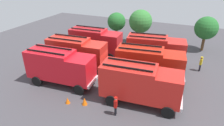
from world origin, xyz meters
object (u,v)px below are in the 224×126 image
object	(u,v)px
firefighter_3	(116,105)
traffic_cone_1	(85,101)
fire_truck_2	(77,52)
fire_truck_0	(60,66)
fire_truck_1	(140,83)
fire_truck_4	(95,41)
fire_truck_5	(155,49)
firefighter_2	(115,42)
firefighter_0	(126,48)
firefighter_1	(201,63)
tree_2	(206,28)
traffic_cone_0	(68,100)
tree_0	(116,22)
fire_truck_3	(149,63)
tree_1	(140,21)

from	to	relation	value
firefighter_3	traffic_cone_1	bearing A→B (deg)	-13.95
fire_truck_2	firefighter_3	size ratio (longest dim) A/B	4.16
fire_truck_0	fire_truck_2	world-z (taller)	same
fire_truck_1	fire_truck_4	xyz separation A→B (m)	(-8.73, 8.23, 0.00)
fire_truck_0	fire_truck_2	xyz separation A→B (m)	(-0.48, 3.87, 0.00)
fire_truck_5	firefighter_2	bearing A→B (deg)	145.99
firefighter_0	firefighter_1	bearing A→B (deg)	131.64
traffic_cone_1	firefighter_3	bearing A→B (deg)	-2.62
firefighter_1	tree_2	size ratio (longest dim) A/B	0.36
fire_truck_5	fire_truck_4	bearing A→B (deg)	173.08
firefighter_1	firefighter_2	bearing A→B (deg)	0.57
firefighter_1	firefighter_3	size ratio (longest dim) A/B	1.04
firefighter_1	traffic_cone_0	distance (m)	15.96
firefighter_2	tree_0	bearing A→B (deg)	119.26
fire_truck_4	tree_0	world-z (taller)	tree_0
fire_truck_2	fire_truck_5	xyz separation A→B (m)	(8.50, 4.59, 0.00)
fire_truck_2	firefighter_3	bearing A→B (deg)	-43.27
fire_truck_3	firefighter_1	size ratio (longest dim) A/B	4.05
fire_truck_1	firefighter_2	xyz separation A→B (m)	(-7.16, 11.65, -1.20)
tree_1	fire_truck_0	bearing A→B (deg)	-105.61
fire_truck_5	firefighter_1	world-z (taller)	fire_truck_5
fire_truck_5	firefighter_3	xyz separation A→B (m)	(-0.87, -10.78, -1.16)
firefighter_3	tree_2	distance (m)	19.69
firefighter_3	firefighter_2	bearing A→B (deg)	-78.73
tree_1	tree_0	bearing A→B (deg)	173.56
tree_1	firefighter_3	bearing A→B (deg)	-80.23
fire_truck_3	tree_1	bearing A→B (deg)	103.42
fire_truck_1	fire_truck_3	size ratio (longest dim) A/B	0.99
fire_truck_4	traffic_cone_1	distance (m)	11.41
fire_truck_4	traffic_cone_1	bearing A→B (deg)	-70.83
traffic_cone_1	fire_truck_2	bearing A→B (deg)	126.77
fire_truck_0	fire_truck_1	world-z (taller)	same
fire_truck_4	fire_truck_1	bearing A→B (deg)	-46.44
tree_0	fire_truck_3	bearing A→B (deg)	-53.26
fire_truck_5	traffic_cone_1	world-z (taller)	fire_truck_5
tree_0	traffic_cone_0	bearing A→B (deg)	-82.04
fire_truck_4	firefighter_1	distance (m)	13.76
firefighter_3	traffic_cone_0	xyz separation A→B (m)	(-4.65, -0.31, -0.69)
fire_truck_2	fire_truck_4	bearing A→B (deg)	82.57
tree_1	traffic_cone_0	distance (m)	17.98
firefighter_2	tree_1	bearing A→B (deg)	58.53
fire_truck_5	traffic_cone_0	distance (m)	12.52
fire_truck_1	fire_truck_5	world-z (taller)	same
fire_truck_2	fire_truck_5	bearing A→B (deg)	24.15
firefighter_2	tree_1	distance (m)	5.14
fire_truck_3	firefighter_3	xyz separation A→B (m)	(-1.13, -6.62, -1.16)
tree_0	tree_2	bearing A→B (deg)	3.00
fire_truck_0	tree_0	xyz separation A→B (m)	(-0.02, 15.42, 0.97)
fire_truck_5	tree_0	size ratio (longest dim) A/B	1.61
fire_truck_3	tree_0	distance (m)	13.90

